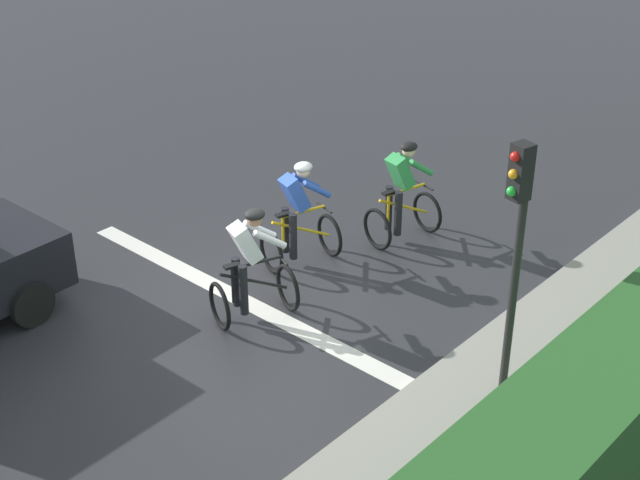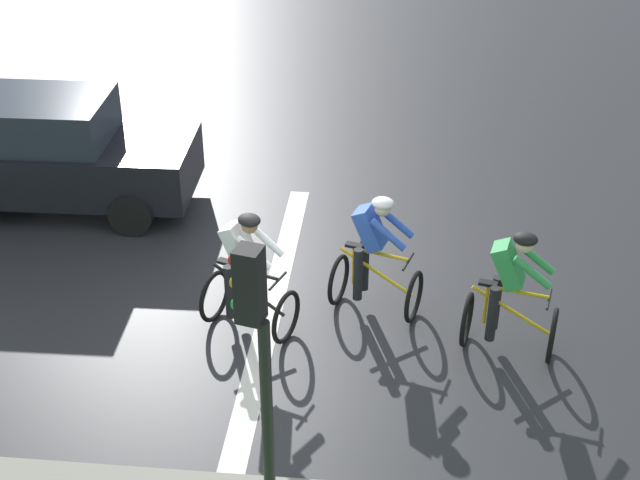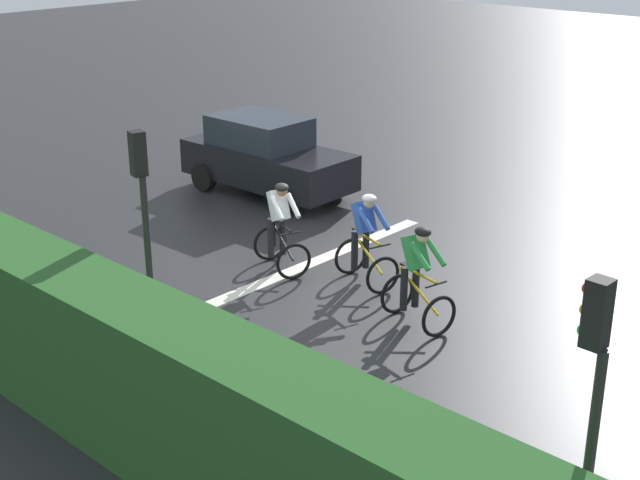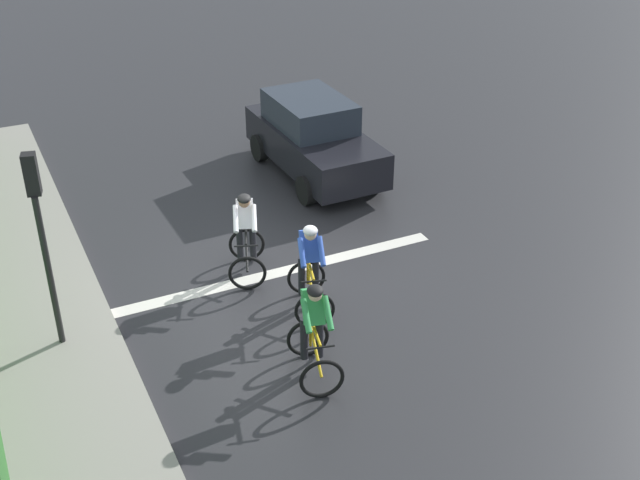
% 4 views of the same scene
% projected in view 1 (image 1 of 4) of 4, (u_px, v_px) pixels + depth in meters
% --- Properties ---
extents(ground_plane, '(80.00, 80.00, 0.00)m').
position_uv_depth(ground_plane, '(259.00, 305.00, 13.14)').
color(ground_plane, '#28282B').
extents(sidewalk_kerb, '(2.80, 22.85, 0.12)m').
position_uv_depth(sidewalk_kerb, '(598.00, 354.00, 11.97)').
color(sidewalk_kerb, gray).
rests_on(sidewalk_kerb, ground).
extents(road_marking_stop_line, '(7.00, 0.30, 0.01)m').
position_uv_depth(road_marking_stop_line, '(255.00, 307.00, 13.08)').
color(road_marking_stop_line, silver).
rests_on(road_marking_stop_line, ground).
extents(cyclist_lead, '(0.91, 1.21, 1.66)m').
position_uv_depth(cyclist_lead, '(402.00, 195.00, 14.44)').
color(cyclist_lead, black).
rests_on(cyclist_lead, ground).
extents(cyclist_second, '(0.96, 1.23, 1.66)m').
position_uv_depth(cyclist_second, '(298.00, 217.00, 13.78)').
color(cyclist_second, black).
rests_on(cyclist_second, ground).
extents(cyclist_mid, '(1.01, 1.25, 1.66)m').
position_uv_depth(cyclist_mid, '(251.00, 269.00, 12.44)').
color(cyclist_mid, black).
rests_on(cyclist_mid, ground).
extents(traffic_light_near_crossing, '(0.24, 0.31, 3.34)m').
position_uv_depth(traffic_light_near_crossing, '(516.00, 237.00, 10.22)').
color(traffic_light_near_crossing, black).
rests_on(traffic_light_near_crossing, ground).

